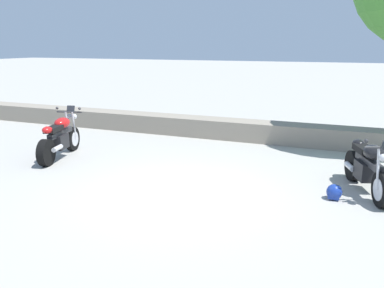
% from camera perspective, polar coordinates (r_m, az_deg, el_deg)
% --- Properties ---
extents(ground_plane, '(120.00, 120.00, 0.00)m').
position_cam_1_polar(ground_plane, '(7.86, -1.47, -6.70)').
color(ground_plane, '#A3A099').
extents(stone_wall, '(36.00, 0.80, 0.55)m').
position_cam_1_polar(stone_wall, '(12.17, 7.84, 1.83)').
color(stone_wall, gray).
rests_on(stone_wall, ground).
extents(motorcycle_red_near_left, '(0.86, 2.03, 1.18)m').
position_cam_1_polar(motorcycle_red_near_left, '(10.64, -17.60, 0.78)').
color(motorcycle_red_near_left, black).
rests_on(motorcycle_red_near_left, ground).
extents(motorcycle_black_centre, '(0.98, 1.99, 1.18)m').
position_cam_1_polar(motorcycle_black_centre, '(8.37, 22.94, -3.04)').
color(motorcycle_black_centre, black).
rests_on(motorcycle_black_centre, ground).
extents(rider_helmet, '(0.28, 0.28, 0.28)m').
position_cam_1_polar(rider_helmet, '(7.92, 18.90, -6.26)').
color(rider_helmet, navy).
rests_on(rider_helmet, ground).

